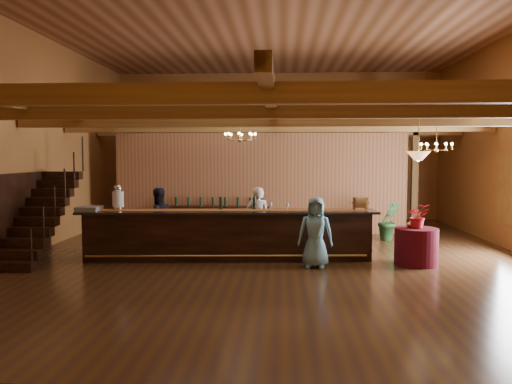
{
  "coord_description": "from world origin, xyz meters",
  "views": [
    {
      "loc": [
        0.19,
        -11.96,
        2.41
      ],
      "look_at": [
        -0.47,
        0.61,
        1.49
      ],
      "focal_mm": 35.0,
      "sensor_mm": 36.0,
      "label": 1
    }
  ],
  "objects_px": {
    "backbar_shelf": "(219,220)",
    "raffle_drum": "(360,203)",
    "chandelier_right": "(436,146)",
    "bartender": "(258,220)",
    "round_table": "(416,246)",
    "pendant_lamp": "(418,156)",
    "staff_second": "(158,220)",
    "tasting_bar": "(228,234)",
    "beverage_dispenser": "(118,198)",
    "guest": "(315,232)",
    "floor_plant": "(389,221)",
    "chandelier_left": "(240,136)"
  },
  "relations": [
    {
      "from": "staff_second",
      "to": "guest",
      "type": "distance_m",
      "value": 4.12
    },
    {
      "from": "backbar_shelf",
      "to": "chandelier_left",
      "type": "bearing_deg",
      "value": -65.58
    },
    {
      "from": "tasting_bar",
      "to": "floor_plant",
      "type": "xyz_separation_m",
      "value": [
        4.28,
        2.86,
        -0.02
      ]
    },
    {
      "from": "tasting_bar",
      "to": "staff_second",
      "type": "relative_size",
      "value": 4.29
    },
    {
      "from": "chandelier_left",
      "to": "pendant_lamp",
      "type": "distance_m",
      "value": 4.42
    },
    {
      "from": "beverage_dispenser",
      "to": "backbar_shelf",
      "type": "relative_size",
      "value": 0.2
    },
    {
      "from": "chandelier_left",
      "to": "tasting_bar",
      "type": "bearing_deg",
      "value": -97.11
    },
    {
      "from": "tasting_bar",
      "to": "chandelier_left",
      "type": "relative_size",
      "value": 8.62
    },
    {
      "from": "pendant_lamp",
      "to": "floor_plant",
      "type": "xyz_separation_m",
      "value": [
        0.08,
        3.23,
        -1.84
      ]
    },
    {
      "from": "round_table",
      "to": "chandelier_right",
      "type": "xyz_separation_m",
      "value": [
        0.9,
        1.71,
        2.23
      ]
    },
    {
      "from": "chandelier_right",
      "to": "staff_second",
      "type": "distance_m",
      "value": 7.21
    },
    {
      "from": "chandelier_right",
      "to": "bartender",
      "type": "bearing_deg",
      "value": -173.59
    },
    {
      "from": "pendant_lamp",
      "to": "staff_second",
      "type": "bearing_deg",
      "value": 169.1
    },
    {
      "from": "backbar_shelf",
      "to": "guest",
      "type": "distance_m",
      "value": 5.14
    },
    {
      "from": "round_table",
      "to": "chandelier_right",
      "type": "relative_size",
      "value": 1.18
    },
    {
      "from": "backbar_shelf",
      "to": "chandelier_left",
      "type": "relative_size",
      "value": 3.82
    },
    {
      "from": "bartender",
      "to": "tasting_bar",
      "type": "bearing_deg",
      "value": 53.96
    },
    {
      "from": "bartender",
      "to": "raffle_drum",
      "type": "bearing_deg",
      "value": 165.25
    },
    {
      "from": "chandelier_right",
      "to": "bartender",
      "type": "xyz_separation_m",
      "value": [
        -4.45,
        -0.5,
        -1.82
      ]
    },
    {
      "from": "tasting_bar",
      "to": "round_table",
      "type": "distance_m",
      "value": 4.22
    },
    {
      "from": "guest",
      "to": "raffle_drum",
      "type": "bearing_deg",
      "value": 46.77
    },
    {
      "from": "beverage_dispenser",
      "to": "chandelier_left",
      "type": "height_order",
      "value": "chandelier_left"
    },
    {
      "from": "tasting_bar",
      "to": "chandelier_left",
      "type": "xyz_separation_m",
      "value": [
        0.17,
        1.37,
        2.32
      ]
    },
    {
      "from": "raffle_drum",
      "to": "chandelier_right",
      "type": "bearing_deg",
      "value": 30.27
    },
    {
      "from": "chandelier_right",
      "to": "bartender",
      "type": "distance_m",
      "value": 4.84
    },
    {
      "from": "pendant_lamp",
      "to": "staff_second",
      "type": "relative_size",
      "value": 0.56
    },
    {
      "from": "chandelier_right",
      "to": "pendant_lamp",
      "type": "relative_size",
      "value": 0.89
    },
    {
      "from": "beverage_dispenser",
      "to": "bartender",
      "type": "bearing_deg",
      "value": 16.63
    },
    {
      "from": "chandelier_left",
      "to": "floor_plant",
      "type": "distance_m",
      "value": 4.96
    },
    {
      "from": "raffle_drum",
      "to": "bartender",
      "type": "distance_m",
      "value": 2.55
    },
    {
      "from": "tasting_bar",
      "to": "bartender",
      "type": "relative_size",
      "value": 4.2
    },
    {
      "from": "staff_second",
      "to": "guest",
      "type": "bearing_deg",
      "value": 121.84
    },
    {
      "from": "round_table",
      "to": "floor_plant",
      "type": "xyz_separation_m",
      "value": [
        0.08,
        3.23,
        0.15
      ]
    },
    {
      "from": "raffle_drum",
      "to": "chandelier_right",
      "type": "distance_m",
      "value": 2.72
    },
    {
      "from": "tasting_bar",
      "to": "backbar_shelf",
      "type": "distance_m",
      "value": 3.73
    },
    {
      "from": "bartender",
      "to": "floor_plant",
      "type": "bearing_deg",
      "value": -149.56
    },
    {
      "from": "raffle_drum",
      "to": "chandelier_left",
      "type": "height_order",
      "value": "chandelier_left"
    },
    {
      "from": "backbar_shelf",
      "to": "staff_second",
      "type": "distance_m",
      "value": 3.12
    },
    {
      "from": "tasting_bar",
      "to": "round_table",
      "type": "bearing_deg",
      "value": -8.73
    },
    {
      "from": "raffle_drum",
      "to": "chandelier_left",
      "type": "bearing_deg",
      "value": 156.9
    },
    {
      "from": "round_table",
      "to": "guest",
      "type": "distance_m",
      "value": 2.3
    },
    {
      "from": "raffle_drum",
      "to": "staff_second",
      "type": "xyz_separation_m",
      "value": [
        -4.9,
        0.65,
        -0.51
      ]
    },
    {
      "from": "beverage_dispenser",
      "to": "chandelier_left",
      "type": "bearing_deg",
      "value": 28.65
    },
    {
      "from": "chandelier_right",
      "to": "floor_plant",
      "type": "relative_size",
      "value": 0.71
    },
    {
      "from": "backbar_shelf",
      "to": "raffle_drum",
      "type": "bearing_deg",
      "value": -39.18
    },
    {
      "from": "chandelier_left",
      "to": "staff_second",
      "type": "height_order",
      "value": "chandelier_left"
    },
    {
      "from": "round_table",
      "to": "raffle_drum",
      "type": "bearing_deg",
      "value": 156.04
    },
    {
      "from": "chandelier_left",
      "to": "staff_second",
      "type": "relative_size",
      "value": 0.5
    },
    {
      "from": "round_table",
      "to": "pendant_lamp",
      "type": "height_order",
      "value": "pendant_lamp"
    },
    {
      "from": "backbar_shelf",
      "to": "bartender",
      "type": "distance_m",
      "value": 3.14
    }
  ]
}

